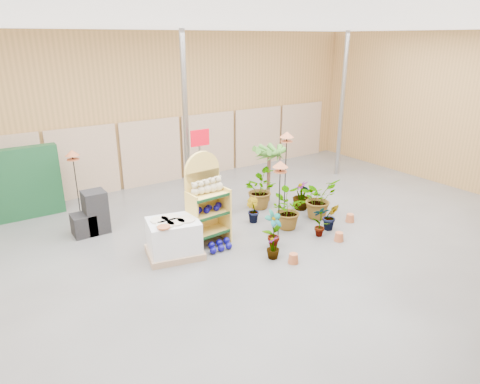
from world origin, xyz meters
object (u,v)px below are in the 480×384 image
object	(u,v)px
potted_plant_2	(286,210)
display_shelf	(205,202)
pallet_stack	(174,238)
bird_table_front	(280,167)

from	to	relation	value
potted_plant_2	display_shelf	bearing A→B (deg)	166.43
pallet_stack	bird_table_front	bearing A→B (deg)	1.44
display_shelf	potted_plant_2	xyz separation A→B (m)	(1.91, -0.46, -0.46)
pallet_stack	potted_plant_2	size ratio (longest dim) A/B	1.37
pallet_stack	bird_table_front	distance (m)	2.74
display_shelf	pallet_stack	distance (m)	1.06
pallet_stack	potted_plant_2	bearing A→B (deg)	7.77
display_shelf	bird_table_front	size ratio (longest dim) A/B	1.15
pallet_stack	potted_plant_2	world-z (taller)	potted_plant_2
display_shelf	pallet_stack	xyz separation A→B (m)	(-0.89, -0.24, -0.54)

